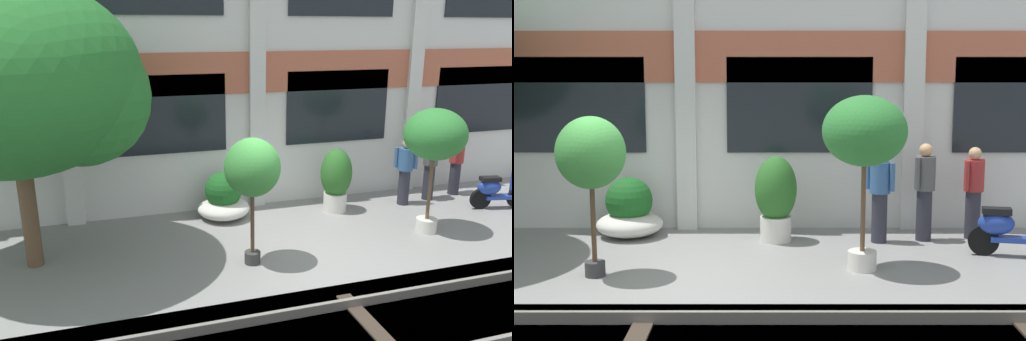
% 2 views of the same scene
% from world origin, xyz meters
% --- Properties ---
extents(ground_plane, '(80.00, 80.00, 0.00)m').
position_xyz_m(ground_plane, '(0.00, 0.00, 0.00)').
color(ground_plane, gray).
extents(apartment_facade, '(16.55, 0.64, 7.01)m').
position_xyz_m(apartment_facade, '(0.00, 3.21, 3.50)').
color(apartment_facade, silver).
rests_on(apartment_facade, ground).
extents(potted_plant_terracotta_small, '(0.97, 0.97, 2.28)m').
position_xyz_m(potted_plant_terracotta_small, '(-0.99, 0.02, 1.74)').
color(potted_plant_terracotta_small, '#333333').
rests_on(potted_plant_terracotta_small, ground).
extents(potted_plant_ribbed_drum, '(0.71, 0.71, 1.46)m').
position_xyz_m(potted_plant_ribbed_drum, '(1.60, 2.02, 0.78)').
color(potted_plant_ribbed_drum, beige).
rests_on(potted_plant_ribbed_drum, ground).
extents(potted_plant_wide_bowl, '(1.15, 1.15, 1.04)m').
position_xyz_m(potted_plant_wide_bowl, '(-0.95, 2.35, 0.42)').
color(potted_plant_wide_bowl, beige).
rests_on(potted_plant_wide_bowl, ground).
extents(potted_plant_tall_urn, '(1.22, 1.22, 2.55)m').
position_xyz_m(potted_plant_tall_urn, '(2.85, 0.34, 1.98)').
color(potted_plant_tall_urn, beige).
rests_on(potted_plant_tall_urn, ground).
extents(scooter_second_parked, '(1.37, 0.57, 0.98)m').
position_xyz_m(scooter_second_parked, '(5.23, 1.04, 0.44)').
color(scooter_second_parked, black).
rests_on(scooter_second_parked, ground).
extents(resident_by_doorway, '(0.42, 0.38, 1.66)m').
position_xyz_m(resident_by_doorway, '(4.12, 2.08, 0.89)').
color(resident_by_doorway, '#282833').
rests_on(resident_by_doorway, ground).
extents(resident_watching_tracks, '(0.45, 0.34, 1.59)m').
position_xyz_m(resident_watching_tracks, '(3.34, 1.94, 0.85)').
color(resident_watching_tracks, '#282833').
rests_on(resident_watching_tracks, ground).
extents(resident_near_plants, '(0.43, 0.38, 1.58)m').
position_xyz_m(resident_near_plants, '(4.99, 2.22, 0.85)').
color(resident_near_plants, '#282833').
rests_on(resident_near_plants, ground).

